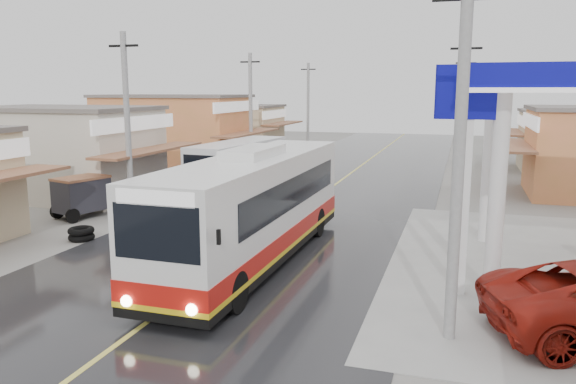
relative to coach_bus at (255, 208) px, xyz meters
name	(u,v)px	position (x,y,z in m)	size (l,w,h in m)	color
ground	(173,304)	(-0.77, -4.14, -1.81)	(120.00, 120.00, 0.00)	slate
road	(316,199)	(-0.77, 10.86, -1.80)	(12.00, 90.00, 0.02)	black
centre_line	(316,199)	(-0.77, 10.86, -1.78)	(0.15, 90.00, 0.01)	#D8CC4C
shopfronts_left	(129,179)	(-13.77, 13.86, -1.81)	(11.00, 44.00, 5.20)	#C5B187
utility_poles_left	(201,189)	(-7.77, 11.86, -1.81)	(1.60, 50.00, 8.00)	gray
utility_poles_right	(457,208)	(6.23, 10.86, -1.81)	(1.60, 36.00, 8.00)	gray
coach_bus	(255,208)	(0.00, 0.00, 0.00)	(2.85, 12.04, 3.74)	silver
second_bus	(239,164)	(-5.52, 12.09, -0.34)	(2.97, 8.36, 2.71)	silver
cyclist	(162,215)	(-4.90, 2.53, -1.11)	(0.85, 2.01, 2.11)	black
tricycle_near	(81,194)	(-9.58, 3.78, -0.77)	(2.11, 2.69, 1.81)	#26262D
tyre_stack	(81,234)	(-7.16, 0.52, -1.56)	(0.97, 0.97, 0.49)	black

